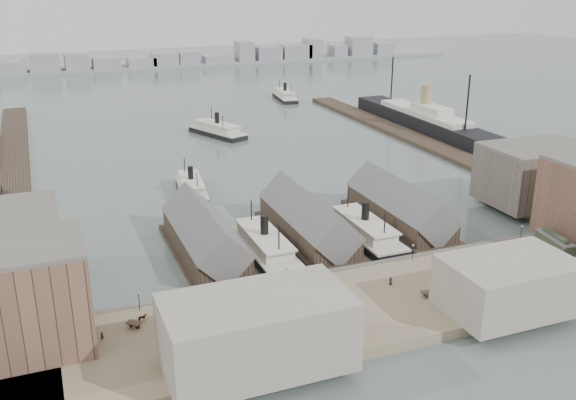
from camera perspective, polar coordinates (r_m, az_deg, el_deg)
name	(u,v)px	position (r m, az deg, el deg)	size (l,w,h in m)	color
ground	(337,267)	(145.17, 4.40, -5.94)	(900.00, 900.00, 0.00)	#4E5A59
quay	(382,303)	(129.09, 8.34, -9.06)	(180.00, 30.00, 2.00)	#7F6F55
seawall	(348,272)	(140.50, 5.35, -6.36)	(180.00, 1.20, 2.30)	#59544C
west_wharf	(13,174)	(226.00, -23.23, 2.16)	(10.00, 220.00, 1.60)	#2D231C
east_wharf	(417,140)	(255.71, 11.39, 5.28)	(10.00, 180.00, 1.60)	#2D231C
ferry_shed_west	(205,237)	(149.63, -7.43, -3.30)	(14.00, 42.00, 12.60)	#2D231C
ferry_shed_center	(308,222)	(157.34, 1.77, -1.96)	(14.00, 42.00, 12.60)	#2D231C
ferry_shed_east	(400,208)	(168.75, 9.90, -0.73)	(14.00, 42.00, 12.60)	#2D231C
warehouse_east_back	(536,175)	(190.54, 21.16, 2.12)	(28.00, 20.00, 15.00)	#60564C
street_bldg_center	(508,285)	(128.51, 18.99, -7.13)	(24.00, 16.00, 10.00)	gray
street_bldg_west	(257,332)	(105.12, -2.76, -11.65)	(30.00, 16.00, 12.00)	gray
lamp_post_far_w	(139,297)	(125.19, -13.13, -8.44)	(0.44, 0.44, 3.92)	black
lamp_post_near_w	(287,271)	(131.85, -0.11, -6.37)	(0.44, 0.44, 3.92)	black
lamp_post_near_e	(413,249)	(144.56, 11.04, -4.33)	(0.44, 0.44, 3.92)	black
lamp_post_far_e	(522,230)	(161.90, 20.06, -2.54)	(0.44, 0.44, 3.92)	black
far_shore	(120,63)	(458.62, -14.75, 11.67)	(500.00, 40.00, 15.72)	gray
ferry_docked_west	(265,245)	(149.64, -2.09, -4.05)	(8.75, 29.18, 10.42)	black
ferry_docked_east	(365,230)	(159.13, 6.82, -2.70)	(8.74, 29.14, 10.41)	black
ferry_open_near	(191,187)	(193.23, -8.59, 1.18)	(10.19, 25.36, 8.81)	black
ferry_open_mid	(217,130)	(261.36, -6.29, 6.21)	(18.70, 29.11, 10.02)	black
ferry_open_far	(285,96)	(334.88, -0.26, 9.26)	(11.00, 26.79, 9.29)	black
ocean_steamer	(424,120)	(276.06, 12.04, 6.98)	(12.87, 94.03, 18.81)	black
tram	(554,245)	(157.85, 22.58, -3.70)	(4.65, 11.62, 4.02)	black
horse_cart_left	(140,320)	(121.75, -13.03, -10.33)	(4.26, 4.07, 1.45)	black
horse_cart_center	(342,297)	(126.40, 4.85, -8.62)	(5.04, 2.17, 1.69)	black
horse_cart_right	(434,291)	(131.66, 12.87, -7.89)	(4.76, 2.43, 1.52)	black
pedestrian_0	(102,336)	(118.43, -16.21, -11.54)	(0.58, 0.42, 1.58)	black
pedestrian_1	(213,324)	(117.81, -6.67, -10.92)	(0.88, 0.69, 1.82)	black
pedestrian_2	(289,294)	(127.07, 0.11, -8.36)	(1.15, 0.66, 1.79)	black
pedestrian_3	(357,314)	(120.91, 6.17, -10.08)	(0.98, 0.41, 1.68)	black
pedestrian_4	(391,281)	(133.87, 9.11, -7.12)	(0.81, 0.53, 1.66)	black
pedestrian_5	(433,288)	(132.59, 12.75, -7.68)	(0.57, 0.42, 1.57)	black
pedestrian_6	(469,251)	(151.38, 15.81, -4.38)	(0.80, 0.63, 1.65)	black
pedestrian_7	(555,281)	(143.03, 22.65, -6.65)	(1.13, 0.65, 1.74)	black
pedestrian_8	(524,253)	(153.86, 20.22, -4.46)	(1.03, 0.43, 1.76)	black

